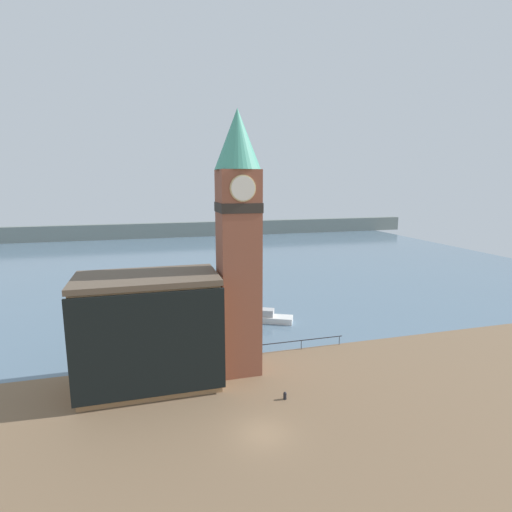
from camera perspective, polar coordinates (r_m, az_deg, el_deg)
ground_plane at (r=32.88m, az=0.98°, el=-24.04°), size 160.00×160.00×0.00m
water at (r=101.90m, az=-10.94°, el=-0.27°), size 160.00×120.00×0.00m
far_shoreline at (r=141.02m, az=-12.34°, el=3.65°), size 180.00×3.00×5.00m
pier_railing at (r=46.38m, az=6.50°, el=-12.01°), size 10.08×0.08×1.09m
clock_tower at (r=37.97m, az=-2.53°, el=2.53°), size 4.30×4.30×25.23m
pier_building at (r=38.43m, az=-15.01°, el=-10.29°), size 12.73×7.34×10.44m
boat_near at (r=54.72m, az=2.02°, el=-8.74°), size 5.93×4.31×1.75m
mooring_bollard_near at (r=36.89m, az=4.16°, el=-19.22°), size 0.30×0.30×0.69m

